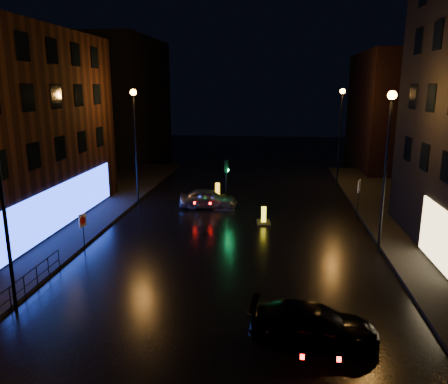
{
  "coord_description": "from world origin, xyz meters",
  "views": [
    {
      "loc": [
        2.07,
        -16.57,
        8.61
      ],
      "look_at": [
        -0.58,
        7.06,
        2.8
      ],
      "focal_mm": 35.0,
      "sensor_mm": 36.0,
      "label": 1
    }
  ],
  "objects_px": {
    "bollard_far": "(218,194)",
    "dark_sedan": "(313,324)",
    "traffic_signal": "(226,200)",
    "road_sign_left": "(83,224)",
    "road_sign_right": "(359,189)",
    "bollard_near": "(264,220)",
    "silver_hatchback": "(208,198)"
  },
  "relations": [
    {
      "from": "dark_sedan",
      "to": "road_sign_left",
      "type": "height_order",
      "value": "road_sign_left"
    },
    {
      "from": "dark_sedan",
      "to": "bollard_near",
      "type": "relative_size",
      "value": 3.32
    },
    {
      "from": "traffic_signal",
      "to": "bollard_far",
      "type": "distance_m",
      "value": 2.92
    },
    {
      "from": "traffic_signal",
      "to": "dark_sedan",
      "type": "relative_size",
      "value": 0.78
    },
    {
      "from": "road_sign_left",
      "to": "road_sign_right",
      "type": "relative_size",
      "value": 0.83
    },
    {
      "from": "bollard_near",
      "to": "road_sign_left",
      "type": "bearing_deg",
      "value": -152.54
    },
    {
      "from": "silver_hatchback",
      "to": "dark_sedan",
      "type": "xyz_separation_m",
      "value": [
        6.12,
        -16.41,
        -0.05
      ]
    },
    {
      "from": "dark_sedan",
      "to": "bollard_near",
      "type": "bearing_deg",
      "value": 13.83
    },
    {
      "from": "bollard_near",
      "to": "road_sign_right",
      "type": "xyz_separation_m",
      "value": [
        6.23,
        2.16,
        1.65
      ]
    },
    {
      "from": "road_sign_right",
      "to": "road_sign_left",
      "type": "bearing_deg",
      "value": 50.1
    },
    {
      "from": "traffic_signal",
      "to": "silver_hatchback",
      "type": "bearing_deg",
      "value": -162.57
    },
    {
      "from": "dark_sedan",
      "to": "road_sign_right",
      "type": "relative_size",
      "value": 1.75
    },
    {
      "from": "road_sign_right",
      "to": "silver_hatchback",
      "type": "bearing_deg",
      "value": 16.16
    },
    {
      "from": "traffic_signal",
      "to": "bollard_near",
      "type": "height_order",
      "value": "traffic_signal"
    },
    {
      "from": "road_sign_left",
      "to": "road_sign_right",
      "type": "height_order",
      "value": "road_sign_right"
    },
    {
      "from": "traffic_signal",
      "to": "silver_hatchback",
      "type": "distance_m",
      "value": 1.38
    },
    {
      "from": "road_sign_left",
      "to": "road_sign_right",
      "type": "distance_m",
      "value": 17.59
    },
    {
      "from": "traffic_signal",
      "to": "road_sign_left",
      "type": "xyz_separation_m",
      "value": [
        -6.53,
        -9.72,
        1.06
      ]
    },
    {
      "from": "silver_hatchback",
      "to": "bollard_near",
      "type": "distance_m",
      "value": 5.28
    },
    {
      "from": "bollard_far",
      "to": "dark_sedan",
      "type": "bearing_deg",
      "value": -56.21
    },
    {
      "from": "road_sign_right",
      "to": "bollard_near",
      "type": "bearing_deg",
      "value": 41.49
    },
    {
      "from": "dark_sedan",
      "to": "road_sign_left",
      "type": "relative_size",
      "value": 2.11
    },
    {
      "from": "traffic_signal",
      "to": "dark_sedan",
      "type": "bearing_deg",
      "value": -74.02
    },
    {
      "from": "bollard_near",
      "to": "dark_sedan",
      "type": "bearing_deg",
      "value": -86.65
    },
    {
      "from": "road_sign_right",
      "to": "traffic_signal",
      "type": "bearing_deg",
      "value": 12.73
    },
    {
      "from": "road_sign_left",
      "to": "bollard_far",
      "type": "bearing_deg",
      "value": 83.09
    },
    {
      "from": "bollard_near",
      "to": "bollard_far",
      "type": "relative_size",
      "value": 0.88
    },
    {
      "from": "bollard_near",
      "to": "silver_hatchback",
      "type": "bearing_deg",
      "value": 136.01
    },
    {
      "from": "silver_hatchback",
      "to": "bollard_near",
      "type": "height_order",
      "value": "silver_hatchback"
    },
    {
      "from": "traffic_signal",
      "to": "road_sign_right",
      "type": "xyz_separation_m",
      "value": [
        9.04,
        -1.54,
        1.39
      ]
    },
    {
      "from": "dark_sedan",
      "to": "bollard_far",
      "type": "distance_m",
      "value": 20.4
    },
    {
      "from": "dark_sedan",
      "to": "road_sign_right",
      "type": "xyz_separation_m",
      "value": [
        4.22,
        15.28,
        1.25
      ]
    }
  ]
}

